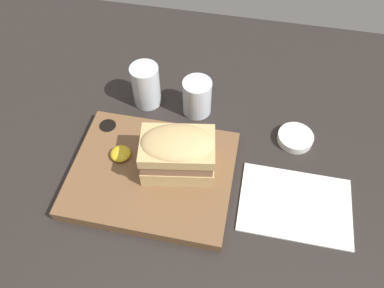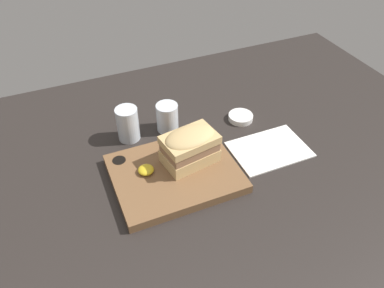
{
  "view_description": "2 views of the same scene",
  "coord_description": "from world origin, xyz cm",
  "px_view_note": "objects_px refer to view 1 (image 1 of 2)",
  "views": [
    {
      "loc": [
        20.57,
        -30.66,
        64.86
      ],
      "look_at": [
        12.43,
        9.58,
        9.5
      ],
      "focal_mm": 35.0,
      "sensor_mm": 36.0,
      "label": 1
    },
    {
      "loc": [
        -16.57,
        -57.16,
        70.81
      ],
      "look_at": [
        10.29,
        5.99,
        11.05
      ],
      "focal_mm": 35.0,
      "sensor_mm": 36.0,
      "label": 2
    }
  ],
  "objects_px": {
    "water_glass": "(146,88)",
    "napkin": "(295,204)",
    "condiment_dish": "(295,138)",
    "wine_glass": "(197,99)",
    "serving_board": "(152,173)",
    "sandwich": "(178,152)"
  },
  "relations": [
    {
      "from": "sandwich",
      "to": "condiment_dish",
      "type": "xyz_separation_m",
      "value": [
        0.22,
        0.13,
        -0.07
      ]
    },
    {
      "from": "serving_board",
      "to": "napkin",
      "type": "xyz_separation_m",
      "value": [
        0.28,
        -0.01,
        -0.01
      ]
    },
    {
      "from": "serving_board",
      "to": "sandwich",
      "type": "relative_size",
      "value": 2.11
    },
    {
      "from": "serving_board",
      "to": "water_glass",
      "type": "bearing_deg",
      "value": 107.84
    },
    {
      "from": "water_glass",
      "to": "wine_glass",
      "type": "height_order",
      "value": "water_glass"
    },
    {
      "from": "sandwich",
      "to": "wine_glass",
      "type": "height_order",
      "value": "sandwich"
    },
    {
      "from": "serving_board",
      "to": "wine_glass",
      "type": "distance_m",
      "value": 0.2
    },
    {
      "from": "condiment_dish",
      "to": "water_glass",
      "type": "bearing_deg",
      "value": 171.84
    },
    {
      "from": "water_glass",
      "to": "serving_board",
      "type": "bearing_deg",
      "value": -72.16
    },
    {
      "from": "serving_board",
      "to": "water_glass",
      "type": "height_order",
      "value": "water_glass"
    },
    {
      "from": "napkin",
      "to": "condiment_dish",
      "type": "bearing_deg",
      "value": 92.55
    },
    {
      "from": "water_glass",
      "to": "sandwich",
      "type": "bearing_deg",
      "value": -57.77
    },
    {
      "from": "wine_glass",
      "to": "napkin",
      "type": "xyz_separation_m",
      "value": [
        0.22,
        -0.2,
        -0.03
      ]
    },
    {
      "from": "sandwich",
      "to": "wine_glass",
      "type": "relative_size",
      "value": 1.75
    },
    {
      "from": "water_glass",
      "to": "condiment_dish",
      "type": "relative_size",
      "value": 1.35
    },
    {
      "from": "water_glass",
      "to": "condiment_dish",
      "type": "bearing_deg",
      "value": -8.16
    },
    {
      "from": "sandwich",
      "to": "napkin",
      "type": "distance_m",
      "value": 0.24
    },
    {
      "from": "water_glass",
      "to": "napkin",
      "type": "relative_size",
      "value": 0.48
    },
    {
      "from": "wine_glass",
      "to": "napkin",
      "type": "relative_size",
      "value": 0.4
    },
    {
      "from": "napkin",
      "to": "sandwich",
      "type": "bearing_deg",
      "value": 174.14
    },
    {
      "from": "wine_glass",
      "to": "condiment_dish",
      "type": "distance_m",
      "value": 0.22
    },
    {
      "from": "sandwich",
      "to": "water_glass",
      "type": "distance_m",
      "value": 0.21
    }
  ]
}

